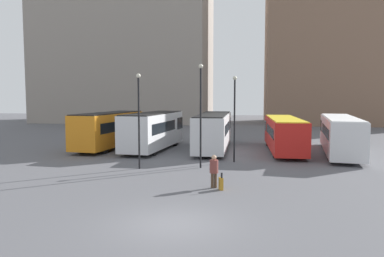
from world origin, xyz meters
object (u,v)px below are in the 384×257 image
at_px(bus_0, 109,129).
at_px(bus_4, 340,134).
at_px(bus_3, 284,133).
at_px(lamp_post_2, 139,114).
at_px(lamp_post_0, 235,112).
at_px(lamp_post_1, 201,108).
at_px(suitcase, 221,184).
at_px(bus_1, 153,130).
at_px(traveler, 214,168).
at_px(bus_2, 214,130).

xyz_separation_m(bus_0, bus_4, (19.54, -0.16, -0.10)).
distance_m(bus_3, lamp_post_2, 13.69).
relative_size(bus_3, lamp_post_0, 1.84).
bearing_deg(lamp_post_0, lamp_post_1, -129.47).
distance_m(bus_4, suitcase, 15.75).
relative_size(bus_1, lamp_post_0, 1.63).
height_order(traveler, lamp_post_2, lamp_post_2).
height_order(bus_0, bus_4, bus_0).
distance_m(bus_0, lamp_post_2, 10.48).
bearing_deg(bus_2, suitcase, -173.48).
bearing_deg(traveler, lamp_post_0, -24.43).
relative_size(suitcase, lamp_post_0, 0.15).
height_order(bus_2, lamp_post_1, lamp_post_1).
bearing_deg(traveler, bus_1, 7.60).
bearing_deg(bus_0, bus_2, -79.77).
height_order(bus_2, bus_3, bus_2).
relative_size(suitcase, lamp_post_1, 0.13).
bearing_deg(lamp_post_0, lamp_post_2, -149.83).
relative_size(bus_4, lamp_post_1, 1.83).
bearing_deg(lamp_post_1, lamp_post_2, -166.37).
height_order(bus_1, bus_2, bus_1).
distance_m(bus_0, bus_3, 15.22).
xyz_separation_m(suitcase, lamp_post_0, (0.27, 8.01, 3.21)).
xyz_separation_m(bus_3, lamp_post_2, (-9.74, -9.41, 1.99)).
bearing_deg(bus_4, bus_2, 91.90).
bearing_deg(lamp_post_1, lamp_post_0, 50.53).
relative_size(traveler, lamp_post_2, 0.28).
bearing_deg(bus_4, lamp_post_0, 129.11).
height_order(suitcase, lamp_post_1, lamp_post_1).
bearing_deg(bus_1, bus_2, -74.63).
bearing_deg(bus_3, bus_0, 90.63).
distance_m(bus_1, suitcase, 14.90).
distance_m(bus_0, bus_1, 4.13).
relative_size(bus_1, bus_2, 0.88).
bearing_deg(traveler, bus_0, 19.78).
distance_m(bus_2, lamp_post_0, 6.68).
xyz_separation_m(bus_1, bus_2, (5.14, 0.98, -0.04)).
height_order(bus_1, traveler, bus_1).
bearing_deg(bus_2, bus_3, -91.56).
distance_m(lamp_post_0, lamp_post_1, 3.23).
bearing_deg(bus_0, lamp_post_2, -142.33).
xyz_separation_m(bus_1, bus_4, (15.42, 0.09, -0.11)).
relative_size(bus_4, traveler, 7.26).
bearing_deg(suitcase, lamp_post_2, 31.05).
relative_size(suitcase, lamp_post_2, 0.15).
xyz_separation_m(bus_1, suitcase, (6.94, -13.11, -1.43)).
xyz_separation_m(bus_3, lamp_post_0, (-3.88, -6.00, 1.98)).
bearing_deg(bus_4, lamp_post_2, 128.24).
bearing_deg(bus_2, lamp_post_0, -161.98).
relative_size(bus_3, traveler, 6.60).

